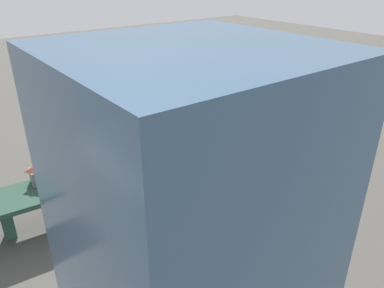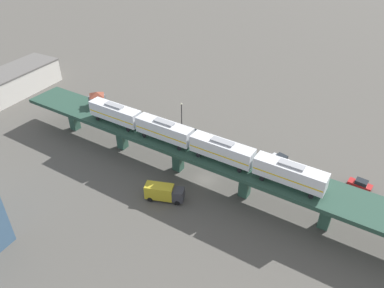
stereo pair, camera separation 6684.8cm
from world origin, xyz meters
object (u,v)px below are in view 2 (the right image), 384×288
object	(u,v)px
street_car_red	(360,184)
delivery_truck	(164,192)
signal_hut	(97,98)
street_car_silver	(281,159)
street_lamp	(182,114)
warehouse_building	(10,83)
subway_train	(192,139)
street_car_black	(192,133)

from	to	relation	value
street_car_red	delivery_truck	distance (m)	37.85
signal_hut	street_car_silver	xyz separation A→B (m)	(7.43, -41.50, -7.95)
street_lamp	warehouse_building	xyz separation A→B (m)	(-5.82, 51.23, -0.70)
subway_train	delivery_truck	distance (m)	11.07
delivery_truck	warehouse_building	size ratio (longest dim) A/B	0.26
street_car_red	delivery_truck	world-z (taller)	delivery_truck
street_car_silver	signal_hut	bearing A→B (deg)	100.14
signal_hut	street_car_red	distance (m)	58.36
street_car_red	street_lamp	xyz separation A→B (m)	(3.53, 41.18, 3.17)
street_car_black	delivery_truck	world-z (taller)	delivery_truck
street_car_silver	warehouse_building	bearing A→B (deg)	92.43
subway_train	signal_hut	bearing A→B (deg)	77.32
delivery_truck	warehouse_building	bearing A→B (deg)	73.51
subway_train	signal_hut	size ratio (longest dim) A/B	14.31
warehouse_building	street_lamp	bearing A→B (deg)	-83.52
subway_train	delivery_truck	xyz separation A→B (m)	(-7.53, 1.96, -7.87)
signal_hut	street_car_red	bearing A→B (deg)	-83.57
signal_hut	street_car_black	size ratio (longest dim) A/B	0.76
subway_train	warehouse_building	bearing A→B (deg)	80.57
signal_hut	street_car_silver	world-z (taller)	signal_hut
street_car_black	street_lamp	world-z (taller)	street_lamp
subway_train	street_car_silver	distance (m)	21.43
street_lamp	warehouse_building	size ratio (longest dim) A/B	0.24
street_car_silver	delivery_truck	size ratio (longest dim) A/B	0.63
street_car_silver	delivery_truck	xyz separation A→B (m)	(-21.12, 16.06, 0.82)
delivery_truck	warehouse_building	world-z (taller)	warehouse_building
delivery_truck	signal_hut	bearing A→B (deg)	61.70
street_car_black	street_car_red	bearing A→B (deg)	-91.99
subway_train	street_lamp	xyz separation A→B (m)	(16.17, 11.12, -5.52)
street_car_silver	street_lamp	distance (m)	25.55
street_car_red	subway_train	bearing A→B (deg)	112.81
warehouse_building	subway_train	bearing A→B (deg)	-99.43
subway_train	warehouse_building	world-z (taller)	subway_train
street_car_silver	street_car_black	size ratio (longest dim) A/B	1.03
street_car_red	warehouse_building	bearing A→B (deg)	91.42
street_lamp	street_car_black	bearing A→B (deg)	-120.08
signal_hut	street_car_black	bearing A→B (deg)	-68.89
street_car_black	warehouse_building	xyz separation A→B (m)	(-3.59, 55.09, 2.47)
street_car_silver	delivery_truck	distance (m)	26.55
signal_hut	delivery_truck	bearing A→B (deg)	-118.30
subway_train	delivery_truck	size ratio (longest dim) A/B	6.61
delivery_truck	street_car_red	bearing A→B (deg)	-57.79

